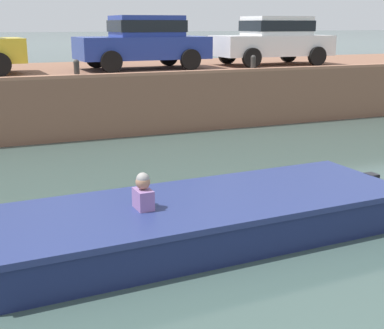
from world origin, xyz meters
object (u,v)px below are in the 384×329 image
(car_centre_blue, at_px, (144,40))
(mooring_bollard_east, at_px, (253,62))
(motorboat_passing, at_px, (184,222))
(car_right_inner_white, at_px, (274,38))
(mooring_bollard_mid, at_px, (77,68))

(car_centre_blue, xyz_separation_m, mooring_bollard_east, (2.67, -1.85, -0.61))
(motorboat_passing, height_order, mooring_bollard_east, mooring_bollard_east)
(car_right_inner_white, distance_m, mooring_bollard_east, 2.63)
(motorboat_passing, height_order, mooring_bollard_mid, mooring_bollard_mid)
(car_right_inner_white, bearing_deg, motorboat_passing, -126.67)
(motorboat_passing, bearing_deg, mooring_bollard_east, 55.30)
(motorboat_passing, xyz_separation_m, mooring_bollard_east, (5.05, 7.30, 1.54))
(motorboat_passing, relative_size, mooring_bollard_east, 16.12)
(motorboat_passing, xyz_separation_m, car_centre_blue, (2.38, 9.15, 2.14))
(car_centre_blue, height_order, mooring_bollard_east, car_centre_blue)
(car_centre_blue, bearing_deg, mooring_bollard_mid, -141.86)
(mooring_bollard_mid, bearing_deg, motorboat_passing, -90.16)
(car_right_inner_white, height_order, mooring_bollard_mid, car_right_inner_white)
(motorboat_passing, xyz_separation_m, mooring_bollard_mid, (0.02, 7.30, 1.54))
(motorboat_passing, relative_size, mooring_bollard_mid, 16.12)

